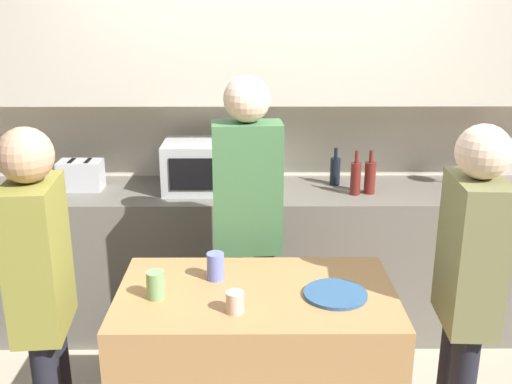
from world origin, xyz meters
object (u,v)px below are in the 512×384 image
cup_1 (156,285)px  person_left (247,214)px  microwave (207,166)px  person_center (468,284)px  plate_on_island (335,294)px  bottle_2 (370,177)px  cup_0 (235,302)px  potted_plant (480,158)px  toaster (81,175)px  bottle_1 (356,178)px  bottle_0 (335,171)px  cup_2 (216,266)px  person_right (42,289)px

cup_1 → person_left: 0.75m
microwave → person_center: 1.78m
plate_on_island → person_left: (-0.36, 0.64, 0.12)m
person_center → plate_on_island: bearing=92.9°
bottle_2 → cup_1: size_ratio=2.34×
microwave → person_left: size_ratio=0.30×
plate_on_island → cup_0: size_ratio=3.08×
potted_plant → cup_1: potted_plant is taller
toaster → plate_on_island: toaster is taller
bottle_2 → potted_plant: bearing=7.6°
toaster → bottle_1: size_ratio=0.96×
bottle_0 → cup_2: 1.45m
potted_plant → plate_on_island: (-1.06, -1.35, -0.22)m
microwave → cup_2: bearing=-84.2°
plate_on_island → bottle_1: bearing=77.3°
bottle_1 → person_left: (-0.64, -0.59, -0.01)m
cup_0 → person_center: size_ratio=0.05×
toaster → person_left: (1.03, -0.71, 0.00)m
bottle_2 → person_center: 1.27m
toaster → potted_plant: bearing=-0.0°
toaster → bottle_0: bearing=3.2°
bottle_1 → cup_2: size_ratio=2.27×
microwave → potted_plant: bearing=0.1°
person_left → person_center: size_ratio=1.06×
toaster → cup_0: size_ratio=3.08×
person_left → person_right: bearing=35.6°
bottle_1 → plate_on_island: bottle_1 is taller
person_left → person_center: (0.90, -0.64, -0.07)m
cup_2 → person_left: (0.13, 0.48, 0.06)m
microwave → bottle_0: microwave is taller
bottle_0 → cup_0: 1.67m
bottle_0 → bottle_1: size_ratio=0.88×
bottle_0 → cup_2: (-0.68, -1.28, -0.06)m
potted_plant → bottle_0: potted_plant is taller
cup_2 → person_right: person_right is taller
person_left → cup_0: bearing=82.9°
microwave → bottle_0: (0.80, 0.09, -0.06)m
bottle_0 → potted_plant: bearing=-5.7°
bottle_0 → bottle_1: bottle_1 is taller
microwave → bottle_1: size_ratio=1.92×
bottle_2 → microwave: bearing=174.7°
potted_plant → cup_0: potted_plant is taller
cup_1 → person_right: size_ratio=0.07×
microwave → bottle_2: microwave is taller
cup_0 → cup_1: 0.34m
bottle_0 → person_left: (-0.55, -0.80, 0.00)m
toaster → person_right: size_ratio=0.16×
bottle_0 → cup_2: bearing=-118.0°
person_left → person_right: person_left is taller
plate_on_island → cup_2: (-0.50, 0.16, 0.05)m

